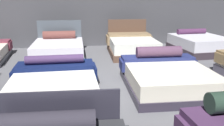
# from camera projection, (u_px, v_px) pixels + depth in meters

# --- Properties ---
(ground_plane) EXTENTS (18.00, 18.00, 0.02)m
(ground_plane) POSITION_uv_depth(u_px,v_px,m) (112.00, 88.00, 5.16)
(ground_plane) COLOR #5B5B60
(bed_5) EXTENTS (1.74, 1.97, 0.65)m
(bed_5) POSITION_uv_depth(u_px,v_px,m) (54.00, 83.00, 4.78)
(bed_5) COLOR #535660
(bed_5) RESTS_ON ground_plane
(bed_6) EXTENTS (1.79, 2.12, 0.75)m
(bed_6) POSITION_uv_depth(u_px,v_px,m) (167.00, 77.00, 5.10)
(bed_6) COLOR #2E2937
(bed_6) RESTS_ON ground_plane
(bed_9) EXTENTS (1.61, 1.99, 1.06)m
(bed_9) POSITION_uv_depth(u_px,v_px,m) (59.00, 49.00, 7.72)
(bed_9) COLOR #4D5660
(bed_9) RESTS_ON ground_plane
(bed_10) EXTENTS (1.62, 2.13, 1.05)m
(bed_10) POSITION_uv_depth(u_px,v_px,m) (132.00, 46.00, 8.11)
(bed_10) COLOR brown
(bed_10) RESTS_ON ground_plane
(bed_11) EXTENTS (1.70, 2.03, 0.73)m
(bed_11) POSITION_uv_depth(u_px,v_px,m) (200.00, 44.00, 8.34)
(bed_11) COLOR #322931
(bed_11) RESTS_ON ground_plane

